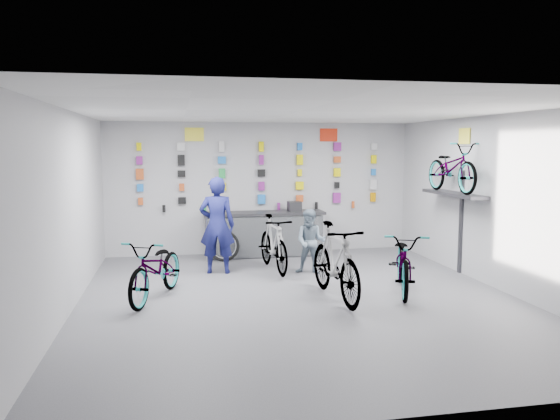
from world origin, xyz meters
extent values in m
plane|color=#4C4C50|center=(0.00, 0.00, 0.00)|extent=(8.00, 8.00, 0.00)
plane|color=white|center=(0.00, 0.00, 3.00)|extent=(8.00, 8.00, 0.00)
plane|color=#A8A8AB|center=(0.00, 4.00, 1.50)|extent=(7.00, 0.00, 7.00)
plane|color=#A8A8AB|center=(0.00, -4.00, 1.50)|extent=(7.00, 0.00, 7.00)
plane|color=#A8A8AB|center=(-3.50, 0.00, 1.50)|extent=(0.00, 8.00, 8.00)
plane|color=#A8A8AB|center=(3.50, 0.00, 1.50)|extent=(0.00, 8.00, 8.00)
cube|color=black|center=(0.00, 3.55, 0.45)|extent=(2.60, 0.60, 0.90)
cube|color=silver|center=(0.00, 3.25, 0.48)|extent=(2.60, 0.02, 0.90)
cube|color=silver|center=(-1.30, 3.25, 0.48)|extent=(0.04, 0.04, 0.96)
cube|color=silver|center=(1.30, 3.25, 0.48)|extent=(0.04, 0.04, 0.96)
cube|color=black|center=(0.00, 3.55, 0.97)|extent=(2.70, 0.66, 0.06)
cube|color=#C34C1D|center=(-2.70, 3.93, 1.25)|extent=(0.10, 0.06, 0.16)
cube|color=black|center=(-1.80, 3.93, 1.25)|extent=(0.17, 0.06, 0.15)
cube|color=#831E81|center=(-0.90, 3.93, 1.25)|extent=(0.14, 0.06, 0.15)
cube|color=blue|center=(0.00, 3.93, 1.25)|extent=(0.17, 0.06, 0.22)
cube|color=#C34C1D|center=(0.90, 3.93, 1.25)|extent=(0.17, 0.06, 0.16)
cube|color=#831E81|center=(1.80, 3.93, 1.25)|extent=(0.18, 0.06, 0.24)
cube|color=#CB8200|center=(2.70, 3.93, 1.25)|extent=(0.12, 0.06, 0.22)
cube|color=blue|center=(-2.70, 3.93, 1.55)|extent=(0.14, 0.06, 0.16)
cube|color=#C34C1D|center=(-1.80, 3.93, 1.55)|extent=(0.11, 0.06, 0.16)
cube|color=#F1E100|center=(-0.90, 3.93, 1.55)|extent=(0.17, 0.06, 0.18)
cube|color=#831E81|center=(0.00, 3.93, 1.55)|extent=(0.14, 0.06, 0.20)
cube|color=#F1E100|center=(0.90, 3.93, 1.55)|extent=(0.18, 0.06, 0.18)
cube|color=black|center=(1.80, 3.93, 1.55)|extent=(0.11, 0.06, 0.14)
cube|color=silver|center=(2.70, 3.93, 1.55)|extent=(0.16, 0.06, 0.23)
cube|color=#C34C1D|center=(-2.70, 3.93, 1.85)|extent=(0.17, 0.06, 0.24)
cube|color=black|center=(-1.80, 3.93, 1.85)|extent=(0.17, 0.06, 0.14)
cube|color=green|center=(-0.90, 3.93, 1.85)|extent=(0.14, 0.06, 0.22)
cube|color=black|center=(0.00, 3.93, 1.85)|extent=(0.17, 0.06, 0.17)
cube|color=#F1E100|center=(0.90, 3.93, 1.85)|extent=(0.09, 0.06, 0.16)
cube|color=#F1E100|center=(1.80, 3.93, 1.85)|extent=(0.16, 0.06, 0.20)
cube|color=blue|center=(2.70, 3.93, 1.85)|extent=(0.10, 0.06, 0.15)
cube|color=#831E81|center=(-2.70, 3.93, 2.15)|extent=(0.13, 0.06, 0.18)
cube|color=black|center=(-1.80, 3.93, 2.15)|extent=(0.15, 0.06, 0.24)
cube|color=blue|center=(-0.90, 3.93, 2.15)|extent=(0.18, 0.06, 0.16)
cube|color=#831E81|center=(0.00, 3.93, 2.15)|extent=(0.10, 0.06, 0.22)
cube|color=#F1E100|center=(0.90, 3.93, 2.15)|extent=(0.14, 0.06, 0.24)
cube|color=#C34C1D|center=(1.80, 3.93, 2.15)|extent=(0.16, 0.06, 0.15)
cube|color=#F1E100|center=(2.70, 3.93, 2.15)|extent=(0.12, 0.06, 0.20)
cube|color=#F1E100|center=(-2.70, 3.93, 2.45)|extent=(0.10, 0.06, 0.18)
cube|color=silver|center=(-1.80, 3.93, 2.45)|extent=(0.17, 0.06, 0.17)
cube|color=silver|center=(-0.90, 3.93, 2.45)|extent=(0.12, 0.06, 0.23)
cube|color=#F1E100|center=(0.00, 3.93, 2.45)|extent=(0.11, 0.06, 0.22)
cube|color=blue|center=(0.90, 3.93, 2.45)|extent=(0.11, 0.06, 0.17)
cube|color=#831E81|center=(1.80, 3.93, 2.45)|extent=(0.18, 0.06, 0.20)
cube|color=silver|center=(2.70, 3.93, 2.45)|extent=(0.14, 0.06, 0.15)
cylinder|color=black|center=(-2.20, 3.91, 1.08)|extent=(0.07, 0.07, 0.16)
cylinder|color=green|center=(-1.30, 3.91, 1.08)|extent=(0.07, 0.07, 0.16)
cylinder|color=#831E81|center=(0.40, 3.91, 1.08)|extent=(0.07, 0.07, 0.16)
cylinder|color=black|center=(1.30, 3.91, 1.08)|extent=(0.07, 0.07, 0.16)
cylinder|color=#C34C1D|center=(2.20, 3.91, 1.08)|extent=(0.07, 0.07, 0.16)
cube|color=#333338|center=(3.30, 1.20, 1.55)|extent=(0.38, 1.90, 0.06)
cube|color=#333338|center=(3.48, 1.20, 1.00)|extent=(0.04, 0.10, 2.00)
cube|color=#FFF23C|center=(-1.50, 3.98, 2.72)|extent=(0.42, 0.02, 0.30)
cube|color=red|center=(1.60, 3.98, 2.72)|extent=(0.42, 0.02, 0.30)
cube|color=#FFF23C|center=(3.48, 1.20, 2.65)|extent=(0.02, 0.40, 0.30)
imported|color=gray|center=(-2.26, 0.41, 0.50)|extent=(1.32, 2.03, 1.01)
imported|color=gray|center=(0.56, -0.14, 0.62)|extent=(0.73, 2.09, 1.23)
imported|color=gray|center=(1.83, 0.08, 0.53)|extent=(1.34, 2.12, 1.05)
imported|color=gray|center=(-0.06, 2.05, 0.55)|extent=(0.70, 1.87, 1.10)
imported|color=gray|center=(3.25, 1.20, 2.05)|extent=(0.63, 1.80, 0.95)
imported|color=#151855|center=(-1.16, 2.07, 0.94)|extent=(0.75, 0.56, 1.88)
imported|color=slate|center=(0.61, 1.68, 0.63)|extent=(0.74, 0.67, 1.25)
torus|color=black|center=(-0.94, 3.17, 0.33)|extent=(0.69, 0.29, 0.67)
torus|color=silver|center=(-0.94, 3.17, 0.33)|extent=(0.56, 0.20, 0.54)
cube|color=black|center=(0.69, 3.55, 1.11)|extent=(0.29, 0.31, 0.22)
camera|label=1|loc=(-1.93, -8.40, 2.45)|focal=35.00mm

